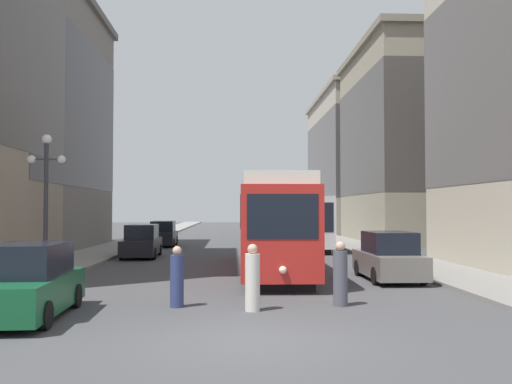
{
  "coord_description": "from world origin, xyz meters",
  "views": [
    {
      "loc": [
        -0.45,
        -10.96,
        2.66
      ],
      "look_at": [
        0.37,
        7.31,
        3.26
      ],
      "focal_mm": 37.57,
      "sensor_mm": 36.0,
      "label": 1
    }
  ],
  "objects_px": {
    "parked_car_left_near": "(163,234)",
    "parked_car_right_far": "(389,258)",
    "streetcar": "(270,222)",
    "lamp_post_left_near": "(46,183)",
    "parked_car_left_mid": "(27,283)",
    "pedestrian_crossing_near": "(177,279)",
    "pedestrian_crossing_far": "(340,276)",
    "transit_bus": "(300,220)",
    "pedestrian_on_sidewalk": "(253,280)",
    "parked_car_left_far": "(142,242)"
  },
  "relations": [
    {
      "from": "parked_car_left_near",
      "to": "pedestrian_crossing_near",
      "type": "relative_size",
      "value": 2.95
    },
    {
      "from": "parked_car_left_mid",
      "to": "pedestrian_crossing_far",
      "type": "distance_m",
      "value": 8.1
    },
    {
      "from": "parked_car_left_far",
      "to": "parked_car_left_near",
      "type": "bearing_deg",
      "value": 88.32
    },
    {
      "from": "streetcar",
      "to": "pedestrian_crossing_near",
      "type": "height_order",
      "value": "streetcar"
    },
    {
      "from": "streetcar",
      "to": "parked_car_right_far",
      "type": "xyz_separation_m",
      "value": [
        4.21,
        -3.78,
        -1.26
      ]
    },
    {
      "from": "parked_car_left_mid",
      "to": "pedestrian_crossing_near",
      "type": "xyz_separation_m",
      "value": [
        3.51,
        1.32,
        -0.07
      ]
    },
    {
      "from": "parked_car_right_far",
      "to": "pedestrian_crossing_far",
      "type": "xyz_separation_m",
      "value": [
        -2.91,
        -5.28,
        -0.02
      ]
    },
    {
      "from": "parked_car_left_mid",
      "to": "parked_car_left_near",
      "type": "bearing_deg",
      "value": 87.88
    },
    {
      "from": "parked_car_left_mid",
      "to": "parked_car_left_far",
      "type": "distance_m",
      "value": 16.63
    },
    {
      "from": "streetcar",
      "to": "lamp_post_left_near",
      "type": "bearing_deg",
      "value": -156.5
    },
    {
      "from": "transit_bus",
      "to": "parked_car_left_far",
      "type": "xyz_separation_m",
      "value": [
        -9.66,
        -6.51,
        -1.1
      ]
    },
    {
      "from": "lamp_post_left_near",
      "to": "pedestrian_crossing_near",
      "type": "bearing_deg",
      "value": -45.29
    },
    {
      "from": "pedestrian_crossing_near",
      "to": "parked_car_left_far",
      "type": "bearing_deg",
      "value": -5.29
    },
    {
      "from": "parked_car_right_far",
      "to": "pedestrian_on_sidewalk",
      "type": "bearing_deg",
      "value": 47.94
    },
    {
      "from": "parked_car_left_mid",
      "to": "parked_car_right_far",
      "type": "xyz_separation_m",
      "value": [
        10.91,
        6.57,
        -0.0
      ]
    },
    {
      "from": "pedestrian_on_sidewalk",
      "to": "parked_car_left_near",
      "type": "bearing_deg",
      "value": -138.15
    },
    {
      "from": "parked_car_left_far",
      "to": "pedestrian_crossing_near",
      "type": "relative_size",
      "value": 2.77
    },
    {
      "from": "parked_car_left_mid",
      "to": "lamp_post_left_near",
      "type": "distance_m",
      "value": 7.59
    },
    {
      "from": "parked_car_left_far",
      "to": "pedestrian_crossing_far",
      "type": "bearing_deg",
      "value": -64.15
    },
    {
      "from": "streetcar",
      "to": "pedestrian_on_sidewalk",
      "type": "height_order",
      "value": "streetcar"
    },
    {
      "from": "streetcar",
      "to": "pedestrian_crossing_near",
      "type": "distance_m",
      "value": 9.67
    },
    {
      "from": "transit_bus",
      "to": "parked_car_right_far",
      "type": "relative_size",
      "value": 2.78
    },
    {
      "from": "parked_car_right_far",
      "to": "parked_car_left_far",
      "type": "distance_m",
      "value": 14.85
    },
    {
      "from": "streetcar",
      "to": "parked_car_right_far",
      "type": "height_order",
      "value": "streetcar"
    },
    {
      "from": "transit_bus",
      "to": "lamp_post_left_near",
      "type": "relative_size",
      "value": 2.25
    },
    {
      "from": "pedestrian_crossing_near",
      "to": "lamp_post_left_near",
      "type": "distance_m",
      "value": 8.22
    },
    {
      "from": "parked_car_left_far",
      "to": "pedestrian_crossing_far",
      "type": "relative_size",
      "value": 2.58
    },
    {
      "from": "parked_car_left_mid",
      "to": "pedestrian_crossing_far",
      "type": "bearing_deg",
      "value": 7.01
    },
    {
      "from": "parked_car_left_far",
      "to": "pedestrian_on_sidewalk",
      "type": "height_order",
      "value": "parked_car_left_far"
    },
    {
      "from": "transit_bus",
      "to": "parked_car_right_far",
      "type": "height_order",
      "value": "transit_bus"
    },
    {
      "from": "transit_bus",
      "to": "lamp_post_left_near",
      "type": "xyz_separation_m",
      "value": [
        -11.56,
        -16.36,
        1.7
      ]
    },
    {
      "from": "transit_bus",
      "to": "pedestrian_on_sidewalk",
      "type": "bearing_deg",
      "value": -100.87
    },
    {
      "from": "parked_car_left_near",
      "to": "streetcar",
      "type": "bearing_deg",
      "value": -68.25
    },
    {
      "from": "streetcar",
      "to": "pedestrian_crossing_far",
      "type": "bearing_deg",
      "value": -80.85
    },
    {
      "from": "parked_car_right_far",
      "to": "parked_car_left_far",
      "type": "relative_size",
      "value": 0.94
    },
    {
      "from": "pedestrian_crossing_far",
      "to": "parked_car_right_far",
      "type": "bearing_deg",
      "value": -117.79
    },
    {
      "from": "streetcar",
      "to": "parked_car_right_far",
      "type": "distance_m",
      "value": 5.8
    },
    {
      "from": "transit_bus",
      "to": "parked_car_left_mid",
      "type": "bearing_deg",
      "value": -113.16
    },
    {
      "from": "parked_car_left_near",
      "to": "parked_car_left_far",
      "type": "height_order",
      "value": "same"
    },
    {
      "from": "parked_car_left_near",
      "to": "transit_bus",
      "type": "bearing_deg",
      "value": -17.35
    },
    {
      "from": "lamp_post_left_near",
      "to": "pedestrian_on_sidewalk",
      "type": "bearing_deg",
      "value": -39.38
    },
    {
      "from": "parked_car_left_mid",
      "to": "lamp_post_left_near",
      "type": "xyz_separation_m",
      "value": [
        -1.9,
        6.79,
        2.81
      ]
    },
    {
      "from": "parked_car_right_far",
      "to": "parked_car_left_far",
      "type": "xyz_separation_m",
      "value": [
        -10.91,
        10.07,
        0.0
      ]
    },
    {
      "from": "parked_car_left_far",
      "to": "pedestrian_crossing_far",
      "type": "xyz_separation_m",
      "value": [
        8.0,
        -15.35,
        -0.02
      ]
    },
    {
      "from": "parked_car_left_near",
      "to": "parked_car_right_far",
      "type": "distance_m",
      "value": 22.17
    },
    {
      "from": "parked_car_left_near",
      "to": "parked_car_right_far",
      "type": "bearing_deg",
      "value": -62.12
    },
    {
      "from": "parked_car_left_far",
      "to": "pedestrian_on_sidewalk",
      "type": "bearing_deg",
      "value": -72.5
    },
    {
      "from": "streetcar",
      "to": "lamp_post_left_near",
      "type": "xyz_separation_m",
      "value": [
        -8.6,
        -3.56,
        1.55
      ]
    },
    {
      "from": "transit_bus",
      "to": "parked_car_left_far",
      "type": "height_order",
      "value": "transit_bus"
    },
    {
      "from": "pedestrian_crossing_near",
      "to": "pedestrian_crossing_far",
      "type": "relative_size",
      "value": 0.93
    }
  ]
}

